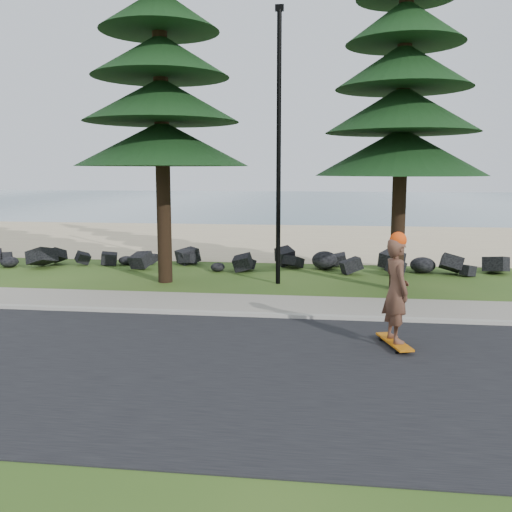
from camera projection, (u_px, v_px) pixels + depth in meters
The scene contains 10 objects.
ground at pixel (266, 308), 14.37m from camera, with size 160.00×160.00×0.00m, color #2F5019.
road at pixel (238, 369), 9.96m from camera, with size 160.00×7.00×0.02m, color black.
kerb at pixel (262, 315), 13.48m from camera, with size 160.00×0.20×0.10m, color #A9A598.
sidewalk at pixel (267, 305), 14.56m from camera, with size 160.00×2.00×0.08m, color gray.
beach_sand at pixel (298, 239), 28.59m from camera, with size 160.00×15.00×0.01m, color tan.
ocean at pixel (317, 201), 64.38m from camera, with size 160.00×58.00×0.01m, color #3A6170.
seawall_boulders at pixel (284, 270), 19.86m from camera, with size 60.00×2.40×1.10m, color black, non-canonical shape.
pine_right at pixel (406, 0), 15.47m from camera, with size 4.80×4.80×12.72m.
lamp_post at pixel (279, 147), 16.89m from camera, with size 0.25×0.14×8.14m.
skateboarder at pixel (396, 291), 11.03m from camera, with size 0.68×1.25×2.27m.
Camera 1 is at (1.55, -13.93, 3.45)m, focal length 40.00 mm.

